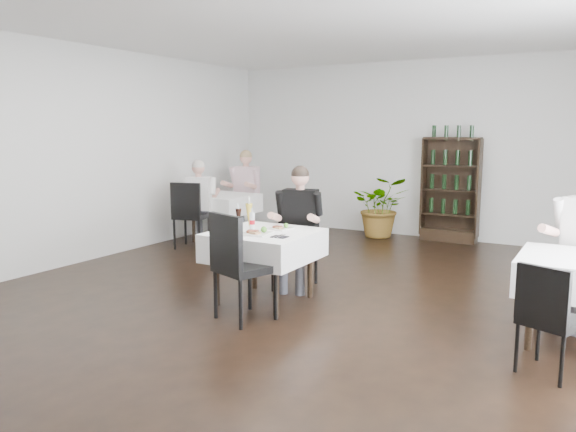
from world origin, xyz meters
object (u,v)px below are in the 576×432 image
object	(u,v)px
diner_main	(298,218)
potted_tree	(381,207)
wine_shelf	(450,191)
main_table	(264,245)

from	to	relation	value
diner_main	potted_tree	bearing A→B (deg)	94.66
wine_shelf	main_table	xyz separation A→B (m)	(-0.90, -4.31, -0.23)
potted_tree	diner_main	xyz separation A→B (m)	(0.28, -3.48, 0.31)
wine_shelf	main_table	bearing A→B (deg)	-101.78
potted_tree	diner_main	bearing A→B (deg)	-85.34
main_table	potted_tree	bearing A→B (deg)	93.00
wine_shelf	main_table	size ratio (longest dim) A/B	1.70
wine_shelf	diner_main	size ratio (longest dim) A/B	1.22
main_table	potted_tree	world-z (taller)	potted_tree
diner_main	wine_shelf	bearing A→B (deg)	77.25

